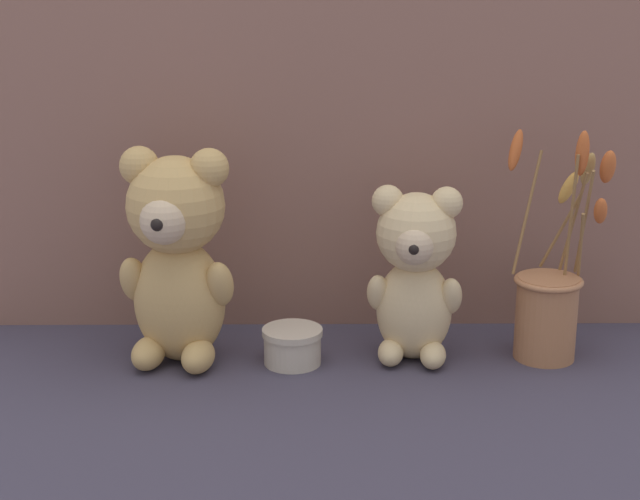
{
  "coord_description": "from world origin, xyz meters",
  "views": [
    {
      "loc": [
        -0.01,
        -1.27,
        0.54
      ],
      "look_at": [
        0.0,
        0.02,
        0.16
      ],
      "focal_mm": 55.0,
      "sensor_mm": 36.0,
      "label": 1
    }
  ],
  "objects": [
    {
      "name": "flower_vase",
      "position": [
        0.32,
        0.03,
        0.09
      ],
      "size": [
        0.14,
        0.12,
        0.33
      ],
      "color": "#AD7047",
      "rests_on": "ground"
    },
    {
      "name": "ground_plane",
      "position": [
        0.0,
        0.0,
        0.0
      ],
      "size": [
        4.0,
        4.0,
        0.0
      ],
      "primitive_type": "plane",
      "color": "#3D3847"
    },
    {
      "name": "backdrop_wall",
      "position": [
        0.0,
        0.17,
        0.32
      ],
      "size": [
        1.11,
        0.02,
        0.64
      ],
      "color": "#845B4C",
      "rests_on": "ground"
    },
    {
      "name": "decorative_tin_tall",
      "position": [
        -0.04,
        0.01,
        0.03
      ],
      "size": [
        0.08,
        0.08,
        0.05
      ],
      "color": "beige",
      "rests_on": "ground"
    },
    {
      "name": "teddy_bear_large",
      "position": [
        -0.2,
        0.02,
        0.16
      ],
      "size": [
        0.17,
        0.15,
        0.3
      ],
      "color": "tan",
      "rests_on": "ground"
    },
    {
      "name": "teddy_bear_medium",
      "position": [
        0.13,
        0.02,
        0.13
      ],
      "size": [
        0.14,
        0.13,
        0.25
      ],
      "color": "#DBBC84",
      "rests_on": "ground"
    }
  ]
}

